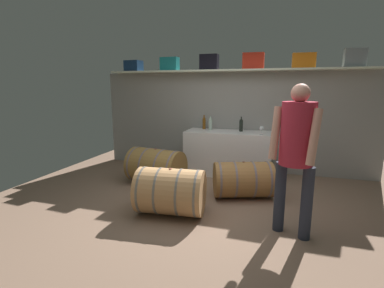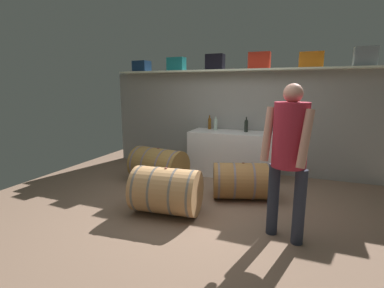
# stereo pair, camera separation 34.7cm
# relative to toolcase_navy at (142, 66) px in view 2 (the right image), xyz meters

# --- Properties ---
(ground_plane) EXTENTS (6.66, 7.52, 0.02)m
(ground_plane) POSITION_rel_toolcase_navy_xyz_m (2.08, -1.47, -2.12)
(ground_plane) COLOR #866854
(back_wall_panel) EXTENTS (5.46, 0.10, 1.96)m
(back_wall_panel) POSITION_rel_toolcase_navy_xyz_m (2.08, 0.15, -1.13)
(back_wall_panel) COLOR gray
(back_wall_panel) RESTS_ON ground
(high_shelf_board) EXTENTS (5.02, 0.40, 0.03)m
(high_shelf_board) POSITION_rel_toolcase_navy_xyz_m (2.08, 0.00, -0.13)
(high_shelf_board) COLOR silver
(high_shelf_board) RESTS_ON back_wall_panel
(toolcase_navy) EXTENTS (0.34, 0.28, 0.22)m
(toolcase_navy) POSITION_rel_toolcase_navy_xyz_m (0.00, 0.00, 0.00)
(toolcase_navy) COLOR navy
(toolcase_navy) RESTS_ON high_shelf_board
(toolcase_teal) EXTENTS (0.38, 0.21, 0.26)m
(toolcase_teal) POSITION_rel_toolcase_navy_xyz_m (0.82, 0.00, 0.02)
(toolcase_teal) COLOR #1A7B80
(toolcase_teal) RESTS_ON high_shelf_board
(toolcase_black) EXTENTS (0.35, 0.22, 0.29)m
(toolcase_black) POSITION_rel_toolcase_navy_xyz_m (1.64, 0.00, 0.04)
(toolcase_black) COLOR black
(toolcase_black) RESTS_ON high_shelf_board
(toolcase_red) EXTENTS (0.39, 0.18, 0.30)m
(toolcase_red) POSITION_rel_toolcase_navy_xyz_m (2.48, 0.00, 0.04)
(toolcase_red) COLOR red
(toolcase_red) RESTS_ON high_shelf_board
(toolcase_orange) EXTENTS (0.39, 0.21, 0.26)m
(toolcase_orange) POSITION_rel_toolcase_navy_xyz_m (3.35, 0.00, 0.02)
(toolcase_orange) COLOR orange
(toolcase_orange) RESTS_ON high_shelf_board
(toolcase_grey) EXTENTS (0.33, 0.20, 0.31)m
(toolcase_grey) POSITION_rel_toolcase_navy_xyz_m (4.16, 0.00, 0.04)
(toolcase_grey) COLOR gray
(toolcase_grey) RESTS_ON high_shelf_board
(work_cabinet) EXTENTS (1.62, 0.65, 0.84)m
(work_cabinet) POSITION_rel_toolcase_navy_xyz_m (2.09, -0.23, -1.69)
(work_cabinet) COLOR white
(work_cabinet) RESTS_ON ground
(wine_bottle_clear) EXTENTS (0.07, 0.07, 0.27)m
(wine_bottle_clear) POSITION_rel_toolcase_navy_xyz_m (1.70, -0.11, -1.15)
(wine_bottle_clear) COLOR #B0C7B5
(wine_bottle_clear) RESTS_ON work_cabinet
(wine_bottle_dark) EXTENTS (0.07, 0.07, 0.28)m
(wine_bottle_dark) POSITION_rel_toolcase_navy_xyz_m (2.31, -0.14, -1.14)
(wine_bottle_dark) COLOR black
(wine_bottle_dark) RESTS_ON work_cabinet
(wine_bottle_amber) EXTENTS (0.06, 0.06, 0.28)m
(wine_bottle_amber) POSITION_rel_toolcase_navy_xyz_m (1.56, -0.04, -1.14)
(wine_bottle_amber) COLOR brown
(wine_bottle_amber) RESTS_ON work_cabinet
(wine_glass) EXTENTS (0.08, 0.08, 0.15)m
(wine_glass) POSITION_rel_toolcase_navy_xyz_m (2.71, -0.44, -1.16)
(wine_glass) COLOR white
(wine_glass) RESTS_ON work_cabinet
(wine_barrel_near) EXTENTS (1.02, 0.76, 0.63)m
(wine_barrel_near) POSITION_rel_toolcase_navy_xyz_m (0.98, -1.16, -1.80)
(wine_barrel_near) COLOR olive
(wine_barrel_near) RESTS_ON ground
(wine_barrel_far) EXTENTS (1.00, 0.80, 0.56)m
(wine_barrel_far) POSITION_rel_toolcase_navy_xyz_m (2.52, -1.35, -1.83)
(wine_barrel_far) COLOR #A5733F
(wine_barrel_far) RESTS_ON ground
(wine_barrel_flank) EXTENTS (0.93, 0.69, 0.63)m
(wine_barrel_flank) POSITION_rel_toolcase_navy_xyz_m (1.67, -2.22, -1.80)
(wine_barrel_flank) COLOR tan
(wine_barrel_flank) RESTS_ON ground
(winemaker_pouring) EXTENTS (0.54, 0.48, 1.70)m
(winemaker_pouring) POSITION_rel_toolcase_navy_xyz_m (3.19, -2.34, -1.06)
(winemaker_pouring) COLOR #282D3C
(winemaker_pouring) RESTS_ON ground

